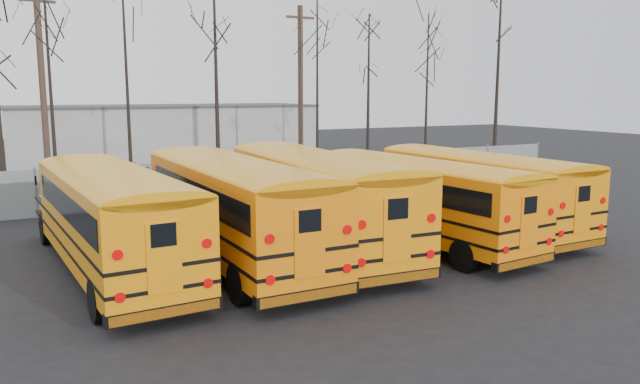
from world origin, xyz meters
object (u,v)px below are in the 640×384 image
bus_e (475,184)px  utility_pole_right (301,91)px  bus_c (314,192)px  bus_d (415,193)px  utility_pole_left (43,89)px  bus_a (111,212)px  bus_b (232,201)px

bus_e → utility_pole_right: size_ratio=1.07×
bus_c → bus_d: (3.45, -0.76, -0.18)m
bus_d → utility_pole_left: 20.78m
bus_e → utility_pole_left: 22.01m
bus_e → utility_pole_right: 16.14m
utility_pole_right → bus_e: bearing=-94.4°
bus_a → bus_e: 13.01m
bus_c → utility_pole_right: size_ratio=1.18×
bus_a → bus_b: (3.46, -0.24, 0.07)m
bus_a → bus_b: bus_b is taller
bus_e → utility_pole_left: (-13.58, 16.96, 3.53)m
bus_d → utility_pole_left: (-10.38, 17.65, 3.53)m
bus_b → bus_d: 6.38m
bus_b → bus_e: size_ratio=1.08×
bus_a → bus_c: 6.37m
bus_b → utility_pole_right: (9.81, 15.95, 3.26)m
bus_b → bus_d: bearing=-5.6°
bus_b → bus_e: 9.55m
bus_a → bus_c: (6.36, 0.01, 0.09)m
utility_pole_left → utility_pole_right: size_ratio=1.02×
utility_pole_right → bus_a: bearing=-133.6°
bus_a → bus_b: size_ratio=0.97×
bus_d → bus_b: bearing=169.5°
bus_e → bus_b: bearing=179.0°
bus_c → utility_pole_right: utility_pole_right is taller
bus_a → utility_pole_left: utility_pole_left is taller
bus_c → bus_e: 6.65m
bus_d → utility_pole_right: bearing=72.2°
bus_c → utility_pole_left: 18.56m
bus_a → utility_pole_left: 17.25m
bus_a → bus_c: bearing=-3.8°
bus_d → bus_e: (3.19, 0.69, 0.01)m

